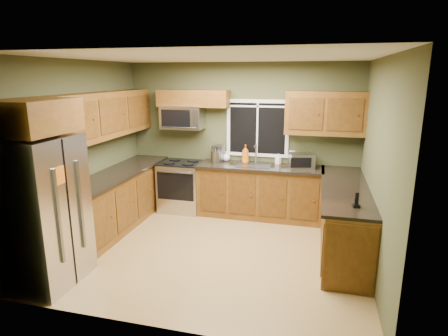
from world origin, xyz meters
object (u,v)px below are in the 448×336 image
at_px(paper_towel_roll, 292,158).
at_px(toaster_oven, 302,161).
at_px(soap_bottle_b, 278,159).
at_px(kettle, 215,156).
at_px(microwave, 182,117).
at_px(refrigerator, 43,212).
at_px(range, 182,186).
at_px(soap_bottle_c, 226,156).
at_px(cordless_phone, 356,203).
at_px(coffee_maker, 218,154).
at_px(soap_bottle_a, 245,154).

bearing_deg(paper_towel_roll, toaster_oven, -46.63).
bearing_deg(soap_bottle_b, kettle, -168.12).
bearing_deg(microwave, soap_bottle_b, 3.08).
distance_m(refrigerator, microwave, 3.10).
xyz_separation_m(refrigerator, toaster_oven, (2.85, 2.79, 0.17)).
height_order(range, soap_bottle_b, soap_bottle_b).
bearing_deg(soap_bottle_c, microwave, -173.28).
height_order(soap_bottle_b, cordless_phone, soap_bottle_b).
height_order(refrigerator, microwave, microwave).
relative_size(refrigerator, microwave, 2.37).
height_order(range, kettle, kettle).
xyz_separation_m(refrigerator, coffee_maker, (1.35, 2.92, 0.18)).
bearing_deg(cordless_phone, refrigerator, -164.75).
bearing_deg(range, soap_bottle_b, 7.50).
bearing_deg(kettle, toaster_oven, 0.97).
bearing_deg(kettle, refrigerator, -115.87).
distance_m(refrigerator, kettle, 3.08).
height_order(refrigerator, range, refrigerator).
bearing_deg(microwave, refrigerator, -103.34).
bearing_deg(refrigerator, coffee_maker, 65.12).
xyz_separation_m(microwave, toaster_oven, (2.16, -0.11, -0.66)).
relative_size(refrigerator, range, 1.92).
bearing_deg(toaster_oven, paper_towel_roll, 133.37).
xyz_separation_m(toaster_oven, coffee_maker, (-1.50, 0.12, 0.01)).
xyz_separation_m(range, soap_bottle_c, (0.80, 0.23, 0.56)).
distance_m(refrigerator, soap_bottle_b, 3.87).
bearing_deg(refrigerator, soap_bottle_c, 63.60).
bearing_deg(toaster_oven, range, -179.33).
distance_m(soap_bottle_a, cordless_phone, 2.61).
xyz_separation_m(toaster_oven, paper_towel_roll, (-0.17, 0.19, 0.00)).
bearing_deg(kettle, soap_bottle_c, 57.69).
relative_size(soap_bottle_a, soap_bottle_b, 1.79).
distance_m(range, kettle, 0.89).
bearing_deg(soap_bottle_b, range, -172.50).
relative_size(range, toaster_oven, 2.00).
relative_size(microwave, soap_bottle_c, 4.21).
distance_m(coffee_maker, soap_bottle_b, 1.09).
relative_size(range, paper_towel_roll, 3.38).
relative_size(kettle, soap_bottle_a, 0.87).
bearing_deg(soap_bottle_b, soap_bottle_a, -172.39).
xyz_separation_m(soap_bottle_b, soap_bottle_c, (-0.95, 0.00, -0.00)).
relative_size(paper_towel_roll, soap_bottle_a, 0.84).
bearing_deg(coffee_maker, soap_bottle_b, 4.28).
distance_m(toaster_oven, soap_bottle_a, 1.00).
distance_m(paper_towel_roll, soap_bottle_c, 1.19).
distance_m(refrigerator, soap_bottle_a, 3.47).
relative_size(coffee_maker, cordless_phone, 1.63).
distance_m(toaster_oven, soap_bottle_c, 1.38).
height_order(range, cordless_phone, cordless_phone).
relative_size(refrigerator, paper_towel_roll, 6.48).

